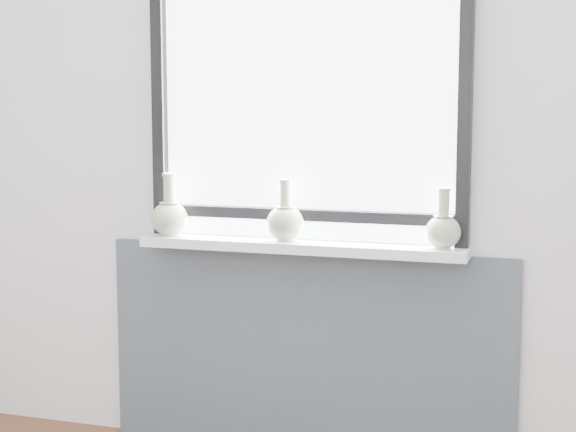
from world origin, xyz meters
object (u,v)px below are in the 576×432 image
(vase_a, at_px, (170,216))
(vase_c, at_px, (443,229))
(vase_b, at_px, (285,221))
(windowsill, at_px, (300,246))

(vase_a, bearing_deg, vase_c, 0.51)
(vase_b, relative_size, vase_c, 1.07)
(vase_a, bearing_deg, vase_b, 1.50)
(windowsill, bearing_deg, vase_a, -178.61)
(vase_b, bearing_deg, windowsill, 0.50)
(vase_a, xyz_separation_m, vase_b, (0.50, 0.01, -0.00))
(vase_b, distance_m, vase_c, 0.62)
(windowsill, height_order, vase_b, vase_b)
(vase_c, bearing_deg, vase_b, 179.73)
(windowsill, xyz_separation_m, vase_c, (0.56, -0.00, 0.09))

